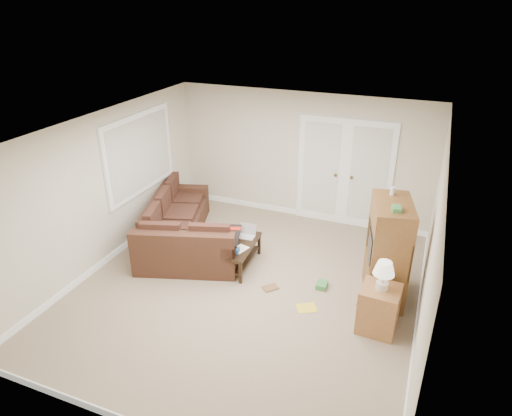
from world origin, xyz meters
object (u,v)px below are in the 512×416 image
at_px(coffee_table, 238,253).
at_px(side_cabinet, 379,305).
at_px(sectional_sofa, 181,232).
at_px(tv_armoire, 387,251).

bearing_deg(coffee_table, side_cabinet, -20.91).
height_order(sectional_sofa, tv_armoire, tv_armoire).
bearing_deg(coffee_table, sectional_sofa, 169.18).
bearing_deg(side_cabinet, tv_armoire, 96.19).
distance_m(sectional_sofa, tv_armoire, 3.54).
height_order(coffee_table, tv_armoire, tv_armoire).
bearing_deg(tv_armoire, sectional_sofa, 165.53).
distance_m(coffee_table, side_cabinet, 2.50).
xyz_separation_m(tv_armoire, side_cabinet, (0.04, -0.79, -0.39)).
distance_m(tv_armoire, side_cabinet, 0.89).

